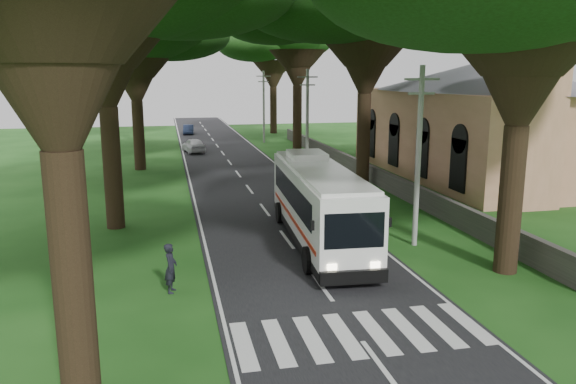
% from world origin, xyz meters
% --- Properties ---
extents(ground, '(140.00, 140.00, 0.00)m').
position_xyz_m(ground, '(0.00, 0.00, 0.00)').
color(ground, '#194614').
rests_on(ground, ground).
extents(road, '(8.00, 120.00, 0.04)m').
position_xyz_m(road, '(0.00, 25.00, 0.01)').
color(road, black).
rests_on(road, ground).
extents(crosswalk, '(8.00, 3.00, 0.01)m').
position_xyz_m(crosswalk, '(0.00, -2.00, 0.00)').
color(crosswalk, silver).
rests_on(crosswalk, ground).
extents(property_wall, '(0.35, 50.00, 1.20)m').
position_xyz_m(property_wall, '(9.00, 24.00, 0.60)').
color(property_wall, '#383533').
rests_on(property_wall, ground).
extents(church, '(14.00, 24.00, 11.60)m').
position_xyz_m(church, '(17.86, 21.55, 4.91)').
color(church, tan).
rests_on(church, ground).
extents(pole_near, '(1.60, 0.24, 8.00)m').
position_xyz_m(pole_near, '(5.50, 6.00, 4.18)').
color(pole_near, gray).
rests_on(pole_near, ground).
extents(pole_mid, '(1.60, 0.24, 8.00)m').
position_xyz_m(pole_mid, '(5.50, 26.00, 4.18)').
color(pole_mid, gray).
rests_on(pole_mid, ground).
extents(pole_far, '(1.60, 0.24, 8.00)m').
position_xyz_m(pole_far, '(5.50, 46.00, 4.18)').
color(pole_far, gray).
rests_on(pole_far, ground).
extents(tree_l_midb, '(12.83, 12.83, 13.95)m').
position_xyz_m(tree_l_midb, '(-7.50, 30.00, 11.05)').
color(tree_l_midb, black).
rests_on(tree_l_midb, ground).
extents(tree_l_far, '(12.43, 12.43, 16.08)m').
position_xyz_m(tree_l_far, '(-8.50, 48.00, 13.18)').
color(tree_l_far, black).
rests_on(tree_l_far, ground).
extents(tree_r_midb, '(13.78, 13.78, 16.38)m').
position_xyz_m(tree_r_midb, '(7.50, 38.00, 13.27)').
color(tree_r_midb, black).
rests_on(tree_r_midb, ground).
extents(tree_r_far, '(13.32, 13.32, 15.04)m').
position_xyz_m(tree_r_far, '(8.50, 56.00, 12.04)').
color(tree_r_far, black).
rests_on(tree_r_far, ground).
extents(coach_bus, '(3.32, 12.06, 3.52)m').
position_xyz_m(coach_bus, '(1.34, 7.33, 1.89)').
color(coach_bus, white).
rests_on(coach_bus, ground).
extents(distant_car_a, '(2.45, 4.39, 1.41)m').
position_xyz_m(distant_car_a, '(-2.75, 39.16, 0.74)').
color(distant_car_a, silver).
rests_on(distant_car_a, road).
extents(distant_car_b, '(1.54, 3.71, 1.19)m').
position_xyz_m(distant_car_b, '(-2.51, 56.95, 0.63)').
color(distant_car_b, navy).
rests_on(distant_car_b, road).
extents(pedestrian, '(0.57, 0.74, 1.80)m').
position_xyz_m(pedestrian, '(-5.35, 2.60, 0.90)').
color(pedestrian, black).
rests_on(pedestrian, ground).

